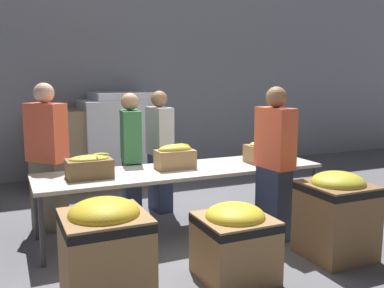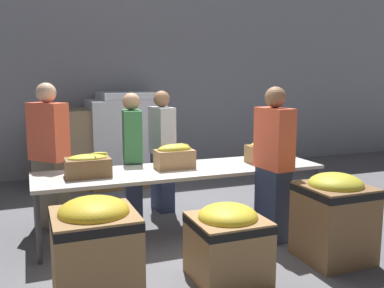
{
  "view_description": "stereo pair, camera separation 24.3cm",
  "coord_description": "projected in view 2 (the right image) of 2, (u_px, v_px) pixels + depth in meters",
  "views": [
    {
      "loc": [
        -1.91,
        -4.56,
        1.82
      ],
      "look_at": [
        0.16,
        0.09,
        1.03
      ],
      "focal_mm": 40.0,
      "sensor_mm": 36.0,
      "label": 1
    },
    {
      "loc": [
        -1.68,
        -4.66,
        1.82
      ],
      "look_at": [
        0.16,
        0.09,
        1.03
      ],
      "focal_mm": 40.0,
      "sensor_mm": 36.0,
      "label": 2
    }
  ],
  "objects": [
    {
      "name": "volunteer_2",
      "position": [
        133.0,
        157.0,
        5.47
      ],
      "size": [
        0.28,
        0.47,
        1.64
      ],
      "rotation": [
        0.0,
        0.0,
        -1.72
      ],
      "color": "#2D3856",
      "rests_on": "ground_plane"
    },
    {
      "name": "banana_box_0",
      "position": [
        88.0,
        165.0,
        4.63
      ],
      "size": [
        0.48,
        0.31,
        0.27
      ],
      "color": "olive",
      "rests_on": "sorting_table"
    },
    {
      "name": "donation_bin_2",
      "position": [
        334.0,
        214.0,
        4.27
      ],
      "size": [
        0.63,
        0.63,
        0.89
      ],
      "color": "olive",
      "rests_on": "ground_plane"
    },
    {
      "name": "pallet_stack_2",
      "position": [
        131.0,
        137.0,
        7.58
      ],
      "size": [
        1.14,
        1.14,
        1.57
      ],
      "color": "olive",
      "rests_on": "ground_plane"
    },
    {
      "name": "volunteer_3",
      "position": [
        162.0,
        152.0,
        5.83
      ],
      "size": [
        0.27,
        0.46,
        1.65
      ],
      "rotation": [
        0.0,
        0.0,
        -1.46
      ],
      "color": "#2D3856",
      "rests_on": "ground_plane"
    },
    {
      "name": "volunteer_0",
      "position": [
        49.0,
        157.0,
        5.14
      ],
      "size": [
        0.49,
        0.51,
        1.76
      ],
      "rotation": [
        0.0,
        0.0,
        -0.87
      ],
      "color": "#6B604C",
      "rests_on": "ground_plane"
    },
    {
      "name": "donation_bin_0",
      "position": [
        95.0,
        248.0,
        3.43
      ],
      "size": [
        0.66,
        0.66,
        0.89
      ],
      "color": "#A37A4C",
      "rests_on": "ground_plane"
    },
    {
      "name": "pallet_stack_0",
      "position": [
        119.0,
        143.0,
        7.39
      ],
      "size": [
        1.08,
        1.08,
        1.44
      ],
      "color": "olive",
      "rests_on": "ground_plane"
    },
    {
      "name": "volunteer_1",
      "position": [
        273.0,
        165.0,
        4.75
      ],
      "size": [
        0.27,
        0.48,
        1.73
      ],
      "rotation": [
        0.0,
        0.0,
        1.66
      ],
      "color": "#2D3856",
      "rests_on": "ground_plane"
    },
    {
      "name": "banana_box_2",
      "position": [
        264.0,
        152.0,
        5.37
      ],
      "size": [
        0.41,
        0.33,
        0.29
      ],
      "color": "olive",
      "rests_on": "sorting_table"
    },
    {
      "name": "pallet_stack_1",
      "position": [
        75.0,
        148.0,
        7.24
      ],
      "size": [
        1.12,
        1.12,
        1.3
      ],
      "color": "olive",
      "rests_on": "ground_plane"
    },
    {
      "name": "donation_bin_1",
      "position": [
        228.0,
        240.0,
        3.86
      ],
      "size": [
        0.64,
        0.64,
        0.7
      ],
      "color": "#A37A4C",
      "rests_on": "ground_plane"
    },
    {
      "name": "ground_plane",
      "position": [
        182.0,
        230.0,
        5.17
      ],
      "size": [
        30.0,
        30.0,
        0.0
      ],
      "primitive_type": "plane",
      "color": "slate"
    },
    {
      "name": "sorting_table",
      "position": [
        182.0,
        172.0,
        5.06
      ],
      "size": [
        3.39,
        0.9,
        0.76
      ],
      "color": "beige",
      "rests_on": "ground_plane"
    },
    {
      "name": "wall_back",
      "position": [
        120.0,
        68.0,
        8.04
      ],
      "size": [
        16.0,
        0.08,
        4.0
      ],
      "color": "#9399A3",
      "rests_on": "ground_plane"
    },
    {
      "name": "banana_box_1",
      "position": [
        175.0,
        156.0,
        5.05
      ],
      "size": [
        0.45,
        0.28,
        0.3
      ],
      "color": "tan",
      "rests_on": "sorting_table"
    }
  ]
}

